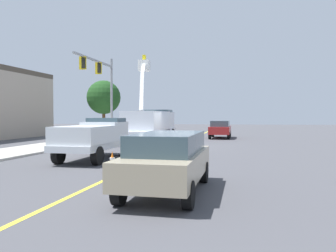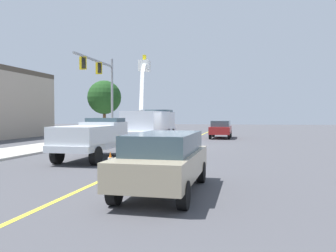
{
  "view_description": "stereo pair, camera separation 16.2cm",
  "coord_description": "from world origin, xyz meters",
  "px_view_note": "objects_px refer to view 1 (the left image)",
  "views": [
    {
      "loc": [
        -23.68,
        -2.82,
        2.2
      ],
      "look_at": [
        1.51,
        0.82,
        1.4
      ],
      "focal_mm": 36.11,
      "sensor_mm": 36.0,
      "label": 1
    },
    {
      "loc": [
        -23.66,
        -2.98,
        2.2
      ],
      "look_at": [
        1.51,
        0.82,
        1.4
      ],
      "focal_mm": 36.11,
      "sensor_mm": 36.0,
      "label": 2
    }
  ],
  "objects_px": {
    "traffic_cone_leading": "(112,161)",
    "traffic_signal_mast": "(102,81)",
    "utility_bucket_truck": "(151,123)",
    "traffic_cone_mid_front": "(181,135)",
    "passing_minivan": "(220,128)",
    "trailing_sedan": "(168,158)",
    "service_pickup_truck": "(95,137)"
  },
  "relations": [
    {
      "from": "traffic_cone_leading",
      "to": "traffic_signal_mast",
      "type": "bearing_deg",
      "value": 20.5
    },
    {
      "from": "trailing_sedan",
      "to": "traffic_cone_leading",
      "type": "distance_m",
      "value": 4.35
    },
    {
      "from": "trailing_sedan",
      "to": "traffic_cone_mid_front",
      "type": "height_order",
      "value": "trailing_sedan"
    },
    {
      "from": "service_pickup_truck",
      "to": "passing_minivan",
      "type": "distance_m",
      "value": 18.16
    },
    {
      "from": "service_pickup_truck",
      "to": "traffic_cone_mid_front",
      "type": "xyz_separation_m",
      "value": [
        14.78,
        -2.79,
        -0.76
      ]
    },
    {
      "from": "passing_minivan",
      "to": "traffic_cone_mid_front",
      "type": "bearing_deg",
      "value": 121.89
    },
    {
      "from": "utility_bucket_truck",
      "to": "traffic_cone_leading",
      "type": "xyz_separation_m",
      "value": [
        -13.74,
        -1.16,
        -1.23
      ]
    },
    {
      "from": "utility_bucket_truck",
      "to": "passing_minivan",
      "type": "distance_m",
      "value": 8.58
    },
    {
      "from": "passing_minivan",
      "to": "service_pickup_truck",
      "type": "bearing_deg",
      "value": 159.49
    },
    {
      "from": "passing_minivan",
      "to": "traffic_signal_mast",
      "type": "xyz_separation_m",
      "value": [
        -4.51,
        10.32,
        4.26
      ]
    },
    {
      "from": "service_pickup_truck",
      "to": "traffic_cone_leading",
      "type": "distance_m",
      "value": 3.8
    },
    {
      "from": "traffic_cone_mid_front",
      "to": "trailing_sedan",
      "type": "bearing_deg",
      "value": -175.06
    },
    {
      "from": "utility_bucket_truck",
      "to": "traffic_cone_mid_front",
      "type": "relative_size",
      "value": 11.37
    },
    {
      "from": "service_pickup_truck",
      "to": "traffic_cone_mid_front",
      "type": "height_order",
      "value": "service_pickup_truck"
    },
    {
      "from": "trailing_sedan",
      "to": "traffic_cone_leading",
      "type": "bearing_deg",
      "value": 39.1
    },
    {
      "from": "traffic_cone_leading",
      "to": "traffic_cone_mid_front",
      "type": "xyz_separation_m",
      "value": [
        17.98,
        -0.87,
        -0.02
      ]
    },
    {
      "from": "utility_bucket_truck",
      "to": "traffic_cone_mid_front",
      "type": "bearing_deg",
      "value": -25.63
    },
    {
      "from": "traffic_cone_leading",
      "to": "traffic_cone_mid_front",
      "type": "relative_size",
      "value": 1.07
    },
    {
      "from": "service_pickup_truck",
      "to": "passing_minivan",
      "type": "bearing_deg",
      "value": -20.51
    },
    {
      "from": "service_pickup_truck",
      "to": "trailing_sedan",
      "type": "xyz_separation_m",
      "value": [
        -6.54,
        -4.63,
        -0.15
      ]
    },
    {
      "from": "service_pickup_truck",
      "to": "trailing_sedan",
      "type": "height_order",
      "value": "service_pickup_truck"
    },
    {
      "from": "passing_minivan",
      "to": "traffic_cone_mid_front",
      "type": "distance_m",
      "value": 4.25
    },
    {
      "from": "traffic_cone_leading",
      "to": "traffic_cone_mid_front",
      "type": "bearing_deg",
      "value": -2.78
    },
    {
      "from": "traffic_cone_leading",
      "to": "traffic_signal_mast",
      "type": "relative_size",
      "value": 0.1
    },
    {
      "from": "trailing_sedan",
      "to": "traffic_signal_mast",
      "type": "height_order",
      "value": "traffic_signal_mast"
    },
    {
      "from": "service_pickup_truck",
      "to": "utility_bucket_truck",
      "type": "bearing_deg",
      "value": -4.09
    },
    {
      "from": "traffic_signal_mast",
      "to": "traffic_cone_mid_front",
      "type": "bearing_deg",
      "value": -71.29
    },
    {
      "from": "utility_bucket_truck",
      "to": "service_pickup_truck",
      "type": "xyz_separation_m",
      "value": [
        -10.54,
        0.75,
        -0.5
      ]
    },
    {
      "from": "service_pickup_truck",
      "to": "passing_minivan",
      "type": "xyz_separation_m",
      "value": [
        17.0,
        -6.36,
        -0.15
      ]
    },
    {
      "from": "utility_bucket_truck",
      "to": "traffic_signal_mast",
      "type": "relative_size",
      "value": 1.11
    },
    {
      "from": "trailing_sedan",
      "to": "traffic_cone_mid_front",
      "type": "relative_size",
      "value": 6.7
    },
    {
      "from": "passing_minivan",
      "to": "trailing_sedan",
      "type": "distance_m",
      "value": 23.61
    }
  ]
}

